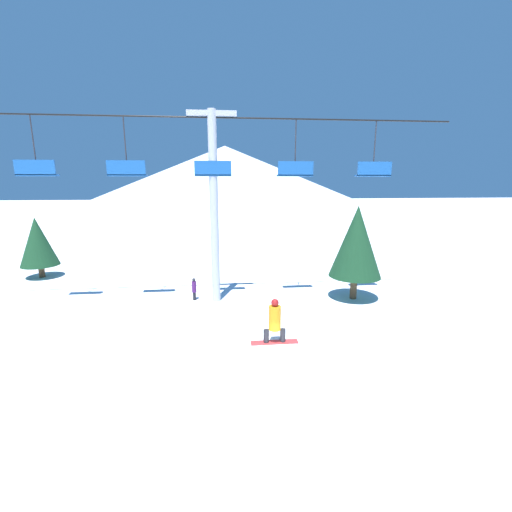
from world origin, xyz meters
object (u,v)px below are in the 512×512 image
object	(u,v)px
snow_ramp	(274,397)
distant_skier	(194,288)
pine_tree_near	(356,242)
snowboarder	(275,322)

from	to	relation	value
snow_ramp	distant_skier	xyz separation A→B (m)	(-2.79, 10.12, -0.23)
snow_ramp	pine_tree_near	distance (m)	11.38
snowboarder	distant_skier	bearing A→B (deg)	108.46
snow_ramp	distant_skier	world-z (taller)	snow_ramp
snow_ramp	distant_skier	size ratio (longest dim) A/B	2.63
snow_ramp	pine_tree_near	size ratio (longest dim) A/B	0.64
pine_tree_near	distant_skier	size ratio (longest dim) A/B	4.13
snowboarder	distant_skier	size ratio (longest dim) A/B	1.11
pine_tree_near	distant_skier	xyz separation A→B (m)	(-8.65, 0.63, -2.49)
snowboarder	distant_skier	world-z (taller)	snowboarder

